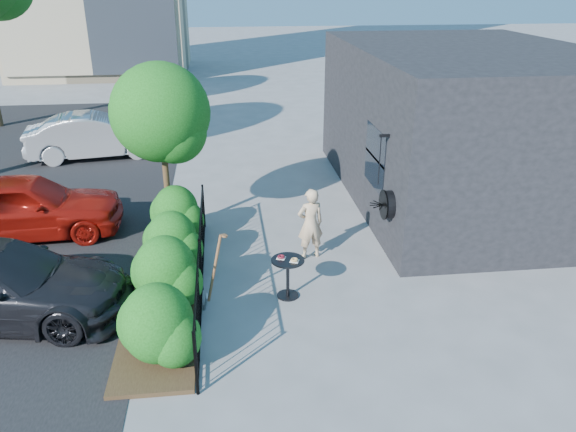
{
  "coord_description": "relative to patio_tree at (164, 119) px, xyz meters",
  "views": [
    {
      "loc": [
        -0.96,
        -9.66,
        5.69
      ],
      "look_at": [
        0.27,
        0.66,
        1.2
      ],
      "focal_mm": 35.0,
      "sensor_mm": 36.0,
      "label": 1
    }
  ],
  "objects": [
    {
      "name": "car_red",
      "position": [
        -3.39,
        0.24,
        -2.01
      ],
      "size": [
        4.51,
        2.03,
        1.5
      ],
      "primitive_type": "imported",
      "rotation": [
        0.0,
        0.0,
        1.63
      ],
      "color": "#AB160E",
      "rests_on": "ground"
    },
    {
      "name": "shop_building",
      "position": [
        7.73,
        1.74,
        -0.76
      ],
      "size": [
        6.22,
        9.0,
        4.0
      ],
      "color": "black",
      "rests_on": "ground"
    },
    {
      "name": "fence",
      "position": [
        0.74,
        -2.76,
        -2.2
      ],
      "size": [
        0.05,
        6.05,
        1.1
      ],
      "color": "black",
      "rests_on": "ground"
    },
    {
      "name": "car_silver",
      "position": [
        -2.92,
        6.45,
        -2.03
      ],
      "size": [
        4.65,
        2.25,
        1.47
      ],
      "primitive_type": "imported",
      "rotation": [
        0.0,
        0.0,
        1.73
      ],
      "color": "#B9B9BE",
      "rests_on": "ground"
    },
    {
      "name": "shrubs",
      "position": [
        0.14,
        -2.66,
        -2.06
      ],
      "size": [
        1.1,
        5.6,
        1.24
      ],
      "color": "#144E12",
      "rests_on": "ground"
    },
    {
      "name": "planting_bed",
      "position": [
        0.04,
        -2.76,
        -2.72
      ],
      "size": [
        1.3,
        6.0,
        0.08
      ],
      "primitive_type": "cube",
      "color": "#382616",
      "rests_on": "ground"
    },
    {
      "name": "shovel",
      "position": [
        0.98,
        -3.42,
        -2.1
      ],
      "size": [
        0.5,
        0.2,
        1.52
      ],
      "color": "brown",
      "rests_on": "ground"
    },
    {
      "name": "cafe_table",
      "position": [
        2.37,
        -3.19,
        -2.22
      ],
      "size": [
        0.63,
        0.63,
        0.84
      ],
      "rotation": [
        0.0,
        0.0,
        -0.38
      ],
      "color": "black",
      "rests_on": "ground"
    },
    {
      "name": "patio_tree",
      "position": [
        0.0,
        0.0,
        0.0
      ],
      "size": [
        2.2,
        2.2,
        3.94
      ],
      "color": "#3F2B19",
      "rests_on": "ground"
    },
    {
      "name": "ground",
      "position": [
        2.24,
        -2.76,
        -2.76
      ],
      "size": [
        120.0,
        120.0,
        0.0
      ],
      "primitive_type": "plane",
      "color": "gray",
      "rests_on": "ground"
    },
    {
      "name": "woman",
      "position": [
        3.05,
        -1.62,
        -1.97
      ],
      "size": [
        0.64,
        0.48,
        1.58
      ],
      "primitive_type": "imported",
      "rotation": [
        0.0,
        0.0,
        3.33
      ],
      "color": "tan",
      "rests_on": "ground"
    }
  ]
}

